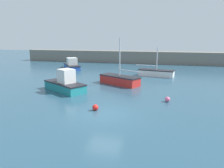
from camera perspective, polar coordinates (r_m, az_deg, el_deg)
ground_plane at (r=15.72m, az=-1.97°, el=-8.15°), size 120.00×120.00×0.20m
harbor_breakwater at (r=44.37m, az=8.24°, el=6.93°), size 49.60×2.45×2.37m
sailboat_twin_hulled at (r=30.49m, az=11.50°, el=2.92°), size 5.35×2.49×3.91m
sailboat_short_mast at (r=24.82m, az=2.00°, el=1.13°), size 5.20×3.74×5.21m
motorboat_grey_hull at (r=36.98m, az=-10.46°, el=4.91°), size 4.62×5.60×1.87m
motorboat_with_cabin at (r=22.28m, az=-12.15°, el=-0.00°), size 5.18×4.24×2.25m
mooring_buoy_red at (r=16.35m, az=-4.38°, el=-6.13°), size 0.46×0.46×0.46m
mooring_buoy_pink at (r=18.93m, az=14.29°, el=-3.89°), size 0.44×0.44×0.44m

